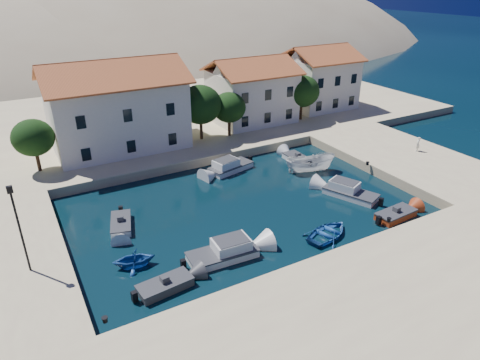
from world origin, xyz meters
name	(u,v)px	position (x,y,z in m)	size (l,w,h in m)	color
ground	(314,268)	(0.00, 0.00, 0.00)	(400.00, 400.00, 0.00)	black
quay_south	(378,315)	(0.00, -6.00, 0.50)	(52.00, 12.00, 1.00)	tan
quay_east	(406,159)	(20.50, 10.00, 0.50)	(11.00, 20.00, 1.00)	tan
quay_west	(6,267)	(-19.00, 10.00, 0.50)	(8.00, 20.00, 1.00)	tan
quay_north	(159,117)	(2.00, 38.00, 0.50)	(80.00, 36.00, 1.00)	tan
hills	(132,111)	(20.64, 123.62, -23.40)	(254.00, 176.00, 99.00)	#9B8869
building_left	(116,104)	(-6.00, 28.00, 5.94)	(14.70, 9.45, 9.70)	silver
building_mid	(252,89)	(12.00, 29.00, 5.22)	(10.50, 8.40, 8.30)	silver
building_right	(319,76)	(24.00, 30.00, 5.47)	(9.45, 8.40, 8.80)	silver
trees	(212,106)	(4.51, 25.46, 4.84)	(37.30, 5.30, 6.45)	#382314
lamppost	(18,221)	(-17.50, 8.00, 4.75)	(0.35, 0.25, 6.22)	black
bollards	(313,219)	(2.80, 3.87, 1.15)	(29.36, 9.56, 0.30)	black
motorboat_grey_sw	(165,286)	(-10.00, 2.95, 0.30)	(3.77, 1.98, 1.25)	#37383C
cabin_cruiser_south	(223,253)	(-5.14, 4.17, 0.48)	(5.24, 2.47, 1.60)	white
rowboat_south	(328,236)	(3.49, 2.70, 0.00)	(3.02, 4.23, 0.88)	#1B4C99
motorboat_red_se	(396,215)	(10.37, 2.11, 0.30)	(3.80, 1.89, 1.25)	#963415
cabin_cruiser_east	(351,192)	(9.65, 6.89, 0.48)	(3.78, 5.35, 1.60)	white
boat_east	(310,172)	(9.87, 13.30, 0.00)	(1.98, 5.27, 2.03)	white
motorboat_white_ne	(298,159)	(10.34, 16.08, 0.29)	(1.78, 3.77, 1.25)	white
rowboat_west	(135,266)	(-11.04, 6.40, 0.00)	(2.53, 2.93, 1.54)	#1B4C99
motorboat_white_west	(121,224)	(-10.44, 12.05, 0.30)	(2.48, 3.87, 1.25)	white
cabin_cruiser_north	(231,166)	(2.78, 17.67, 0.48)	(5.19, 3.11, 1.60)	white
pedestrian	(418,144)	(22.30, 10.18, 1.82)	(0.60, 0.39, 1.63)	silver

